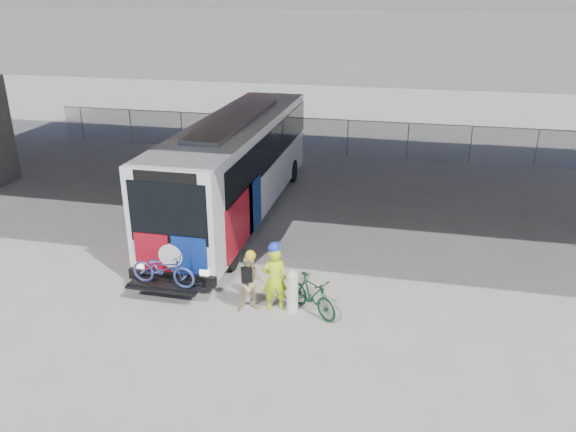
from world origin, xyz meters
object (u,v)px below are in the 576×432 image
(cyclist_hivis, at_px, (274,277))
(bike_parked, at_px, (312,295))
(bollard, at_px, (292,290))
(cyclist_tan, at_px, (251,282))
(bus, at_px, (236,160))

(cyclist_hivis, bearing_deg, bike_parked, 158.03)
(bollard, height_order, cyclist_tan, cyclist_tan)
(cyclist_tan, height_order, bike_parked, cyclist_tan)
(cyclist_hivis, bearing_deg, bollard, 158.03)
(bollard, xyz_separation_m, cyclist_tan, (-1.05, -0.21, 0.20))
(bollard, height_order, bike_parked, bollard)
(bus, bearing_deg, cyclist_hivis, -64.57)
(cyclist_hivis, height_order, cyclist_tan, cyclist_hivis)
(bus, height_order, cyclist_hivis, bus)
(bollard, xyz_separation_m, cyclist_hivis, (-0.48, 0.00, 0.31))
(bollard, relative_size, cyclist_hivis, 0.60)
(cyclist_hivis, relative_size, bike_parked, 1.09)
(bus, distance_m, bollard, 7.36)
(bus, height_order, cyclist_tan, bus)
(cyclist_tan, bearing_deg, cyclist_hivis, -4.02)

